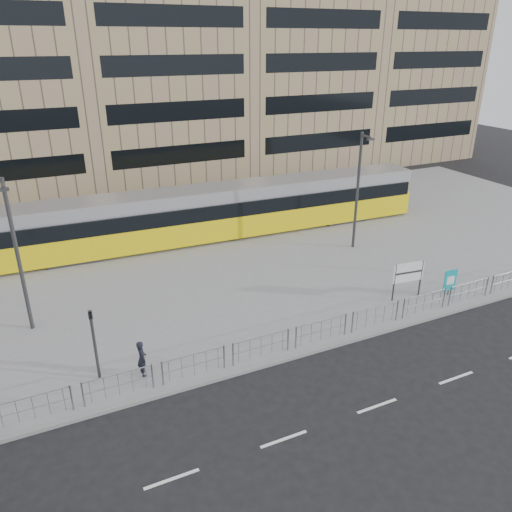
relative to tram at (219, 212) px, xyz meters
name	(u,v)px	position (x,y,z in m)	size (l,w,h in m)	color
ground	(281,363)	(-2.97, -14.78, -1.92)	(120.00, 120.00, 0.00)	black
plaza	(191,259)	(-2.97, -2.78, -1.84)	(64.00, 24.00, 0.15)	gray
kerb	(280,360)	(-2.97, -14.73, -1.84)	(64.00, 0.25, 0.17)	gray
building_row	(122,37)	(-1.42, 19.49, 10.99)	(70.40, 18.40, 31.20)	brown
pedestrian_barrier	(316,327)	(-0.97, -14.28, -0.94)	(32.07, 0.07, 1.10)	gray
road_markings	(355,414)	(-1.97, -18.78, -1.91)	(62.00, 0.12, 0.01)	white
tram	(219,212)	(0.00, 0.00, 0.00)	(30.02, 4.10, 3.53)	yellow
station_sign	(408,274)	(5.57, -12.70, -0.35)	(1.78, 0.28, 2.05)	#2D2D30
ad_panel	(450,281)	(7.86, -13.41, -0.91)	(0.79, 0.10, 1.47)	#2D2D30
pedestrian	(142,358)	(-8.53, -13.28, -0.98)	(0.57, 0.38, 1.57)	black
traffic_light_west	(94,336)	(-10.19, -12.77, 0.21)	(0.18, 0.21, 3.10)	#2D2D30
lamp_post_west	(17,250)	(-12.43, -7.54, 2.24)	(0.45, 1.04, 7.29)	#2D2D30
lamp_post_east	(358,187)	(7.25, -5.68, 2.33)	(0.45, 1.04, 7.46)	#2D2D30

